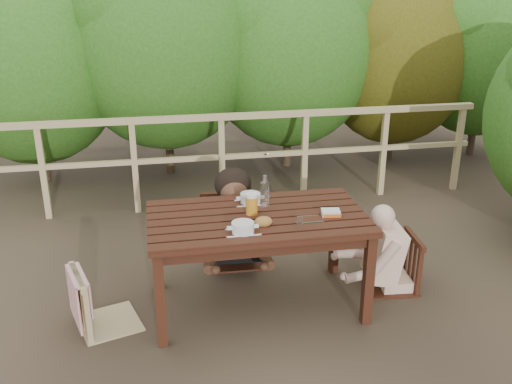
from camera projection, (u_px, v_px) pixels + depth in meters
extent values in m
plane|color=#4A3B2A|center=(257.00, 304.00, 4.38)|extent=(60.00, 60.00, 0.00)
cube|color=black|center=(257.00, 262.00, 4.25)|extent=(1.57, 0.88, 0.72)
cube|color=tan|center=(104.00, 271.00, 3.98)|extent=(0.53, 0.53, 0.85)
cube|color=black|center=(232.00, 205.00, 4.87)|extent=(0.54, 0.54, 1.04)
cube|color=black|center=(393.00, 240.00, 4.49)|extent=(0.44, 0.44, 0.82)
cube|color=tan|center=(222.00, 161.00, 6.03)|extent=(5.60, 0.10, 1.01)
cylinder|color=white|center=(243.00, 228.00, 3.84)|extent=(0.26, 0.26, 0.09)
cylinder|color=silver|center=(250.00, 199.00, 4.33)|extent=(0.26, 0.26, 0.09)
ellipsoid|color=#AC602B|center=(263.00, 222.00, 3.95)|extent=(0.12, 0.10, 0.07)
cylinder|color=gold|center=(252.00, 205.00, 4.11)|extent=(0.09, 0.09, 0.17)
cylinder|color=silver|center=(265.00, 193.00, 4.19)|extent=(0.07, 0.07, 0.27)
cylinder|color=white|center=(300.00, 224.00, 3.93)|extent=(0.06, 0.06, 0.07)
cube|color=silver|center=(331.00, 214.00, 4.10)|extent=(0.15, 0.11, 0.06)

